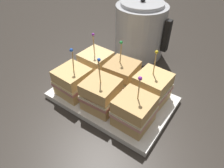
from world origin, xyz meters
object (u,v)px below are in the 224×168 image
Objects in this scene: sandwich_front_left at (73,82)px; sandwich_back_left at (96,65)px; sandwich_back_center at (121,75)px; sandwich_back_right at (152,88)px; serving_platter at (112,98)px; sandwich_front_right at (134,111)px; sandwich_front_center at (102,95)px; kettle_steel at (140,30)px.

sandwich_front_left is 0.11m from sandwich_back_left.
sandwich_back_right is (0.10, 0.00, -0.00)m from sandwich_back_center.
sandwich_front_right is (0.10, -0.05, 0.05)m from serving_platter.
sandwich_back_center is (-0.00, 0.05, 0.05)m from serving_platter.
sandwich_front_right is at bearing -25.91° from serving_platter.
sandwich_front_right is at bearing 0.62° from sandwich_front_center.
sandwich_front_center is at bearing -86.13° from sandwich_back_center.
sandwich_back_left is (-0.10, 0.05, 0.05)m from serving_platter.
sandwich_front_right is 0.93× the size of sandwich_back_right.
sandwich_back_left is at bearing -179.98° from sandwich_back_center.
serving_platter is 0.12m from sandwich_back_left.
sandwich_back_right is at bearing 28.14° from serving_platter.
sandwich_back_center is 0.10m from sandwich_back_right.
kettle_steel is at bearing 106.21° from sandwich_back_center.
serving_platter is at bearing -27.18° from sandwich_back_left.
sandwich_back_right is (0.10, 0.11, 0.00)m from sandwich_front_center.
sandwich_front_center reaches higher than serving_platter.
sandwich_front_left is at bearing -91.74° from sandwich_back_left.
serving_platter is at bearing -86.33° from sandwich_back_center.
kettle_steel is at bearing 126.43° from sandwich_back_right.
sandwich_front_left is at bearing -152.17° from sandwich_back_right.
sandwich_back_center is 0.97× the size of sandwich_back_right.
sandwich_front_left is 0.35m from kettle_steel.
sandwich_back_center is at bearing 46.47° from sandwich_front_left.
sandwich_back_right reaches higher than sandwich_front_left.
kettle_steel is at bearing 83.29° from sandwich_back_left.
kettle_steel reaches higher than sandwich_front_left.
sandwich_back_center is at bearing 93.67° from serving_platter.
sandwich_back_right is at bearing 47.32° from sandwich_front_center.
sandwich_front_right is 0.93× the size of sandwich_back_left.
serving_platter is 0.13m from sandwich_back_right.
sandwich_front_right is 0.15m from sandwich_back_center.
sandwich_front_center is 0.71× the size of kettle_steel.
sandwich_back_right is at bearing 91.55° from sandwich_front_right.
sandwich_back_left is at bearing 88.26° from sandwich_front_left.
serving_platter is 0.07m from sandwich_front_center.
kettle_steel is (-0.08, 0.34, 0.04)m from sandwich_front_center.
sandwich_front_left reaches higher than sandwich_front_right.
serving_platter is at bearing -151.86° from sandwich_back_right.
sandwich_front_left is 0.96× the size of sandwich_back_right.
sandwich_front_center is at bearing -179.38° from sandwich_front_right.
kettle_steel reaches higher than sandwich_back_left.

